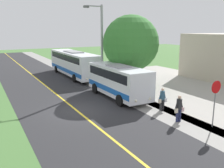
{
  "coord_description": "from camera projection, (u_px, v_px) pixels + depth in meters",
  "views": [
    {
      "loc": [
        5.89,
        16.04,
        5.79
      ],
      "look_at": [
        -3.5,
        -1.11,
        1.4
      ],
      "focal_mm": 39.32,
      "sensor_mm": 36.0,
      "label": 1
    }
  ],
  "objects": [
    {
      "name": "ground_plane",
      "position": [
        77.0,
        111.0,
        17.75
      ],
      "size": [
        120.0,
        120.0,
        0.0
      ],
      "primitive_type": "plane",
      "color": "#477238"
    },
    {
      "name": "road_surface",
      "position": [
        77.0,
        111.0,
        17.75
      ],
      "size": [
        8.0,
        100.0,
        0.01
      ],
      "primitive_type": "cube",
      "color": "#28282B",
      "rests_on": "ground"
    },
    {
      "name": "sidewalk",
      "position": [
        137.0,
        101.0,
        20.19
      ],
      "size": [
        2.4,
        100.0,
        0.01
      ],
      "primitive_type": "cube",
      "color": "gray",
      "rests_on": "ground"
    },
    {
      "name": "road_centre_line",
      "position": [
        77.0,
        111.0,
        17.75
      ],
      "size": [
        0.16,
        100.0,
        0.0
      ],
      "primitive_type": "cube",
      "color": "gold",
      "rests_on": "ground"
    },
    {
      "name": "shuttle_bus_front",
      "position": [
        118.0,
        80.0,
        20.99
      ],
      "size": [
        2.55,
        7.38,
        2.81
      ],
      "color": "white",
      "rests_on": "ground"
    },
    {
      "name": "transit_bus_rear",
      "position": [
        74.0,
        62.0,
        30.63
      ],
      "size": [
        2.74,
        11.64,
        3.11
      ],
      "color": "white",
      "rests_on": "ground"
    },
    {
      "name": "pedestrian_with_bags",
      "position": [
        179.0,
        108.0,
        15.5
      ],
      "size": [
        0.72,
        0.34,
        1.73
      ],
      "color": "#1E2347",
      "rests_on": "ground"
    },
    {
      "name": "pedestrian_waiting",
      "position": [
        162.0,
        99.0,
        17.68
      ],
      "size": [
        0.72,
        0.34,
        1.66
      ],
      "color": "#262628",
      "rests_on": "ground"
    },
    {
      "name": "stop_sign",
      "position": [
        215.0,
        96.0,
        14.38
      ],
      "size": [
        0.76,
        0.07,
        2.88
      ],
      "color": "slate",
      "rests_on": "ground"
    },
    {
      "name": "street_light_pole",
      "position": [
        101.0,
        43.0,
        24.13
      ],
      "size": [
        1.97,
        0.24,
        8.07
      ],
      "color": "#9E9EA3",
      "rests_on": "ground"
    },
    {
      "name": "tree_curbside",
      "position": [
        131.0,
        43.0,
        24.01
      ],
      "size": [
        5.5,
        5.5,
        7.19
      ],
      "color": "brown",
      "rests_on": "ground"
    }
  ]
}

